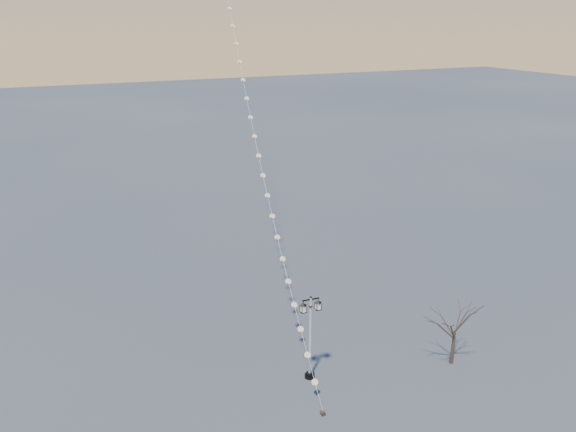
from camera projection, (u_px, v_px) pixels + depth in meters
ground at (328, 396)px, 27.58m from camera, size 300.00×300.00×0.00m
street_lamp at (310, 334)px, 28.08m from camera, size 1.23×0.54×4.85m
bare_tree at (456, 322)px, 29.35m from camera, size 2.23×2.23×3.70m
kite_train at (244, 44)px, 38.39m from camera, size 7.29×38.88×32.65m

